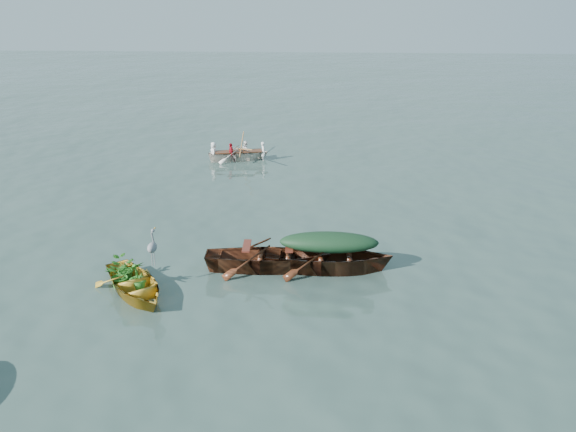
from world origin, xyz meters
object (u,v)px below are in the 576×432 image
Objects in this scene: green_tarp_boat at (328,270)px; open_wooden_boat at (268,269)px; heron at (153,253)px; yellow_dinghy at (135,293)px; rowed_boat at (239,160)px.

green_tarp_boat is 1.60m from open_wooden_boat.
open_wooden_boat is at bearing -15.16° from heron.
green_tarp_boat reaches higher than yellow_dinghy.
open_wooden_boat is 1.22× the size of rowed_boat.
rowed_boat is at bearing 48.34° from yellow_dinghy.
open_wooden_boat reaches higher than rowed_boat.
rowed_boat is (0.60, 12.42, 0.00)m from yellow_dinghy.
yellow_dinghy is 3.47m from open_wooden_boat.
open_wooden_boat is 3.09m from heron.
rowed_boat is 4.09× the size of heron.
rowed_boat is at bearing 50.13° from heron.
heron reaches higher than green_tarp_boat.
heron is (-4.29, -1.23, 0.91)m from green_tarp_boat.
heron is at bearing 164.84° from rowed_boat.
heron is (0.40, 0.38, 0.91)m from yellow_dinghy.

